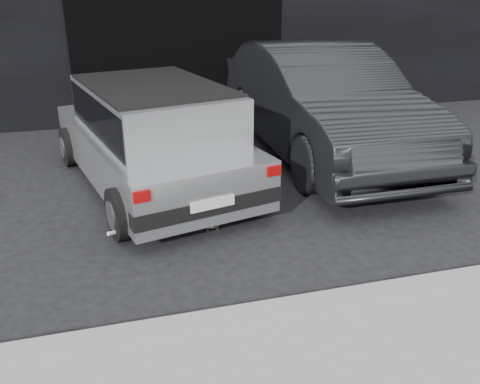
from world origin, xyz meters
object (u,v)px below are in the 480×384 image
object	(u,v)px
silver_hatchback	(152,131)
cat_white	(152,218)
second_car	(321,101)
cat_siamese	(210,218)

from	to	relation	value
silver_hatchback	cat_white	distance (m)	1.56
second_car	cat_white	world-z (taller)	second_car
cat_siamese	silver_hatchback	bearing A→B (deg)	-78.25
second_car	cat_siamese	world-z (taller)	second_car
silver_hatchback	cat_siamese	xyz separation A→B (m)	(0.45, -1.42, -0.67)
cat_siamese	cat_white	xyz separation A→B (m)	(-0.65, -0.02, 0.09)
cat_siamese	cat_white	distance (m)	0.66
second_car	silver_hatchback	bearing A→B (deg)	-164.73
second_car	cat_siamese	xyz separation A→B (m)	(-2.27, -2.15, -0.75)
silver_hatchback	cat_white	bearing A→B (deg)	-110.98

